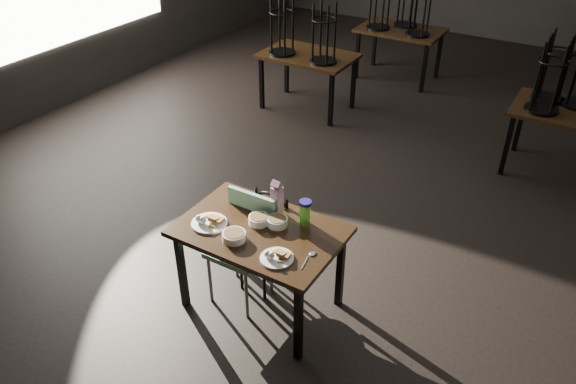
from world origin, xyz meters
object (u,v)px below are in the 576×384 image
Objects in this scene: juice_carton at (277,199)px; school_chair at (244,239)px; bentwood_chair at (264,234)px; main_table at (260,237)px; water_bottle at (305,212)px.

juice_carton is 0.43m from school_chair.
bentwood_chair is (-0.13, 0.01, -0.39)m from juice_carton.
main_table is 1.34× the size of school_chair.
juice_carton is 0.41m from bentwood_chair.
school_chair is at bearing -105.48° from bentwood_chair.
juice_carton is at bearing 40.56° from school_chair.
juice_carton is (0.00, 0.23, 0.21)m from main_table.
school_chair is (-0.20, -0.17, -0.35)m from juice_carton.
school_chair is at bearing -160.13° from water_bottle.
main_table is at bearing -138.39° from water_bottle.
water_bottle is 0.24× the size of bentwood_chair.
main_table is at bearing -91.01° from juice_carton.
school_chair reaches higher than bentwood_chair.
water_bottle reaches higher than school_chair.
main_table is at bearing -18.61° from school_chair.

